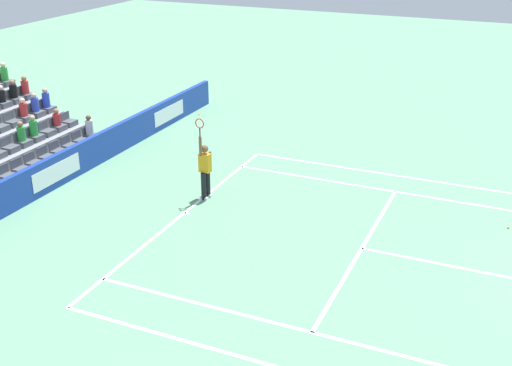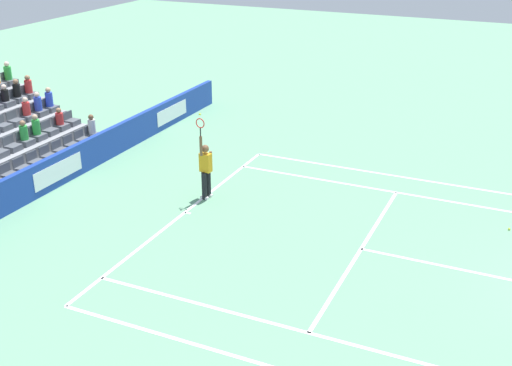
{
  "view_description": "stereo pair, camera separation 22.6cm",
  "coord_description": "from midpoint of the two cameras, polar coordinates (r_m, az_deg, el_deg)",
  "views": [
    {
      "loc": [
        15.3,
        -2.84,
        8.56
      ],
      "look_at": [
        -0.62,
        -9.8,
        1.1
      ],
      "focal_mm": 45.54,
      "sensor_mm": 36.0,
      "label": 1
    },
    {
      "loc": [
        15.21,
        -2.63,
        8.56
      ],
      "look_at": [
        -0.62,
        -9.8,
        1.1
      ],
      "focal_mm": 45.54,
      "sensor_mm": 36.0,
      "label": 2
    }
  ],
  "objects": [
    {
      "name": "tennis_player",
      "position": [
        20.27,
        -4.81,
        1.23
      ],
      "size": [
        0.52,
        0.38,
        2.85
      ],
      "color": "black",
      "rests_on": "ground"
    },
    {
      "name": "line_singles_sideline_left",
      "position": [
        14.41,
        6.24,
        -13.35
      ],
      "size": [
        0.1,
        11.89,
        0.01
      ],
      "primitive_type": "cube",
      "color": "white",
      "rests_on": "ground"
    },
    {
      "name": "line_centre_mark",
      "position": [
        19.69,
        -6.36,
        -2.66
      ],
      "size": [
        0.1,
        0.2,
        0.01
      ],
      "primitive_type": "cube",
      "color": "white",
      "rests_on": "ground"
    },
    {
      "name": "line_singles_sideline_right",
      "position": [
        21.42,
        13.02,
        -0.94
      ],
      "size": [
        0.1,
        11.89,
        0.01
      ],
      "primitive_type": "cube",
      "color": "white",
      "rests_on": "ground"
    },
    {
      "name": "line_doubles_sideline_right",
      "position": [
        22.66,
        13.72,
        0.36
      ],
      "size": [
        0.1,
        11.89,
        0.01
      ],
      "primitive_type": "cube",
      "color": "white",
      "rests_on": "ground"
    },
    {
      "name": "line_service",
      "position": [
        17.87,
        8.92,
        -5.68
      ],
      "size": [
        8.23,
        0.1,
        0.01
      ],
      "primitive_type": "cube",
      "color": "white",
      "rests_on": "ground"
    },
    {
      "name": "line_centre_service",
      "position": [
        17.49,
        19.15,
        -7.47
      ],
      "size": [
        0.1,
        6.4,
        0.01
      ],
      "primitive_type": "cube",
      "color": "white",
      "rests_on": "ground"
    },
    {
      "name": "line_baseline",
      "position": [
        19.74,
        -6.61,
        -2.61
      ],
      "size": [
        10.97,
        0.1,
        0.01
      ],
      "primitive_type": "cube",
      "color": "white",
      "rests_on": "ground"
    },
    {
      "name": "loose_tennis_ball",
      "position": [
        20.0,
        20.99,
        -3.67
      ],
      "size": [
        0.07,
        0.07,
        0.07
      ],
      "primitive_type": "sphere",
      "color": "#D1E533",
      "rests_on": "ground"
    },
    {
      "name": "sponsor_barrier",
      "position": [
        22.2,
        -17.58,
        0.94
      ],
      "size": [
        21.41,
        0.22,
        1.09
      ],
      "color": "#193899",
      "rests_on": "ground"
    }
  ]
}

